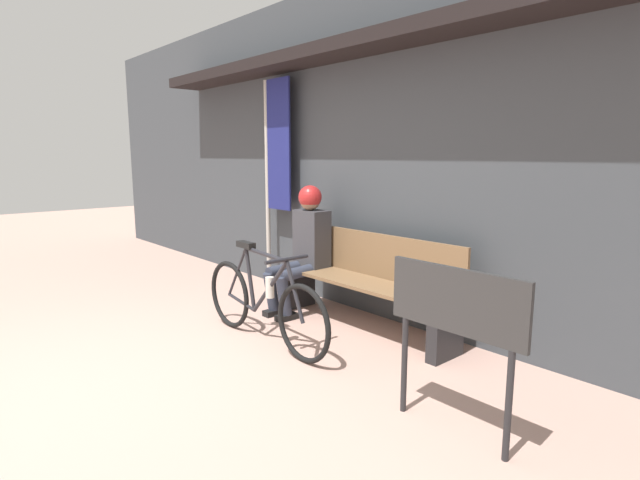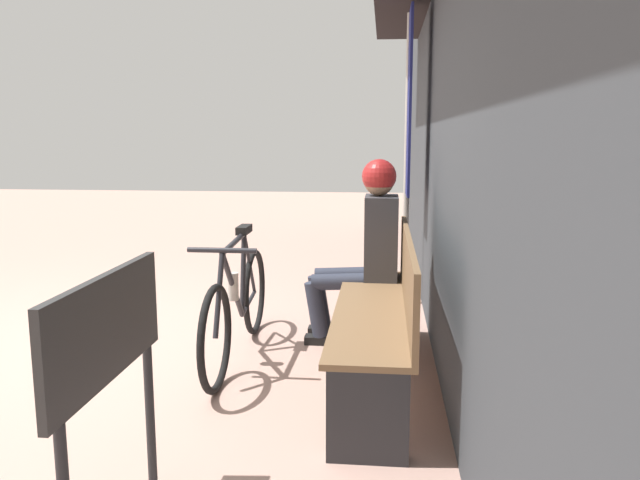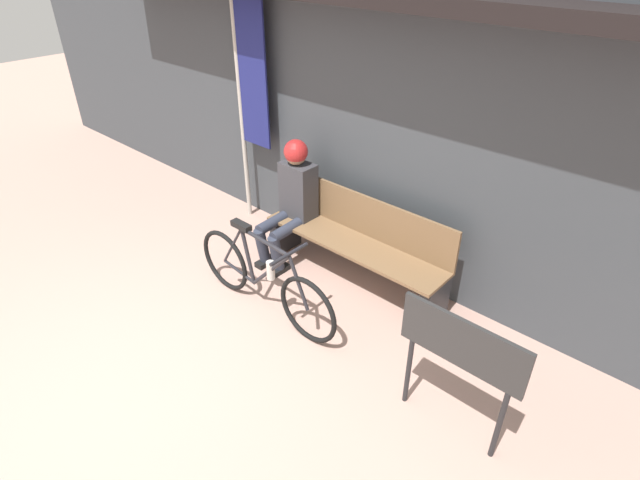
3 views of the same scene
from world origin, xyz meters
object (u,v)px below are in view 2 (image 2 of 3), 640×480
at_px(park_bench_near, 383,313).
at_px(banner_pole, 409,125).
at_px(person_seated, 367,239).
at_px(bicycle, 237,306).
at_px(signboard, 108,348).

relative_size(park_bench_near, banner_pole, 0.80).
height_order(park_bench_near, person_seated, person_seated).
xyz_separation_m(park_bench_near, banner_pole, (-1.61, 0.18, 1.08)).
bearing_deg(banner_pole, park_bench_near, -6.43).
bearing_deg(park_bench_near, banner_pole, 173.57).
bearing_deg(bicycle, person_seated, 118.28).
xyz_separation_m(park_bench_near, person_seated, (-0.73, -0.11, 0.31)).
xyz_separation_m(person_seated, signboard, (2.26, -0.80, -0.01)).
distance_m(banner_pole, signboard, 3.41).
height_order(person_seated, signboard, person_seated).
bearing_deg(signboard, banner_pole, 160.69).
relative_size(banner_pole, signboard, 2.48).
bearing_deg(person_seated, bicycle, -61.72).
bearing_deg(bicycle, banner_pole, 140.01).
distance_m(person_seated, banner_pole, 1.20).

